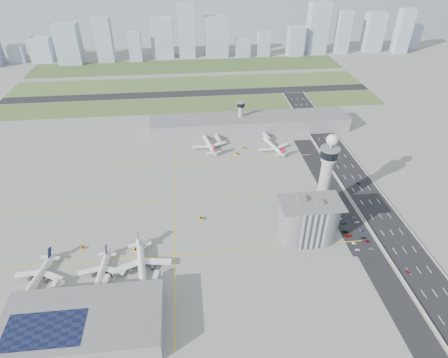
{
  "coord_description": "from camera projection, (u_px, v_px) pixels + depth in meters",
  "views": [
    {
      "loc": [
        -26.35,
        -211.07,
        181.94
      ],
      "look_at": [
        0.0,
        35.0,
        15.0
      ],
      "focal_mm": 30.0,
      "sensor_mm": 36.0,
      "label": 1
    }
  ],
  "objects": [
    {
      "name": "car_hw_1",
      "position": [
        358.0,
        183.0,
        318.86
      ],
      "size": [
        2.06,
        4.17,
        1.31
      ],
      "primitive_type": "imported",
      "rotation": [
        0.0,
        0.0,
        0.17
      ],
      "color": "black",
      "rests_on": "ground"
    },
    {
      "name": "skyline_bldg_8",
      "position": [
        186.0,
        31.0,
        608.76
      ],
      "size": [
        26.33,
        21.06,
        83.39
      ],
      "primitive_type": "cube",
      "color": "#9EADC1",
      "rests_on": "ground"
    },
    {
      "name": "grass_strip_0",
      "position": [
        192.0,
        105.0,
        461.73
      ],
      "size": [
        480.0,
        50.0,
        0.08
      ],
      "primitive_type": "cube",
      "color": "#4E632F",
      "rests_on": "ground"
    },
    {
      "name": "tug_4",
      "position": [
        237.0,
        154.0,
        359.34
      ],
      "size": [
        4.09,
        4.03,
        1.98
      ],
      "primitive_type": null,
      "rotation": [
        0.0,
        0.0,
        0.82
      ],
      "color": "#F39901",
      "rests_on": "ground"
    },
    {
      "name": "skyline_bldg_12",
      "position": [
        296.0,
        41.0,
        626.52
      ],
      "size": [
        26.14,
        20.92,
        46.89
      ],
      "primitive_type": "cube",
      "color": "#9EADC1",
      "rests_on": "ground"
    },
    {
      "name": "airplane_near_c",
      "position": [
        141.0,
        262.0,
        235.75
      ],
      "size": [
        44.75,
        50.63,
        12.82
      ],
      "primitive_type": null,
      "rotation": [
        0.0,
        0.0,
        -1.44
      ],
      "color": "white",
      "rests_on": "ground"
    },
    {
      "name": "highway",
      "position": [
        377.0,
        211.0,
        288.17
      ],
      "size": [
        28.0,
        500.0,
        0.1
      ],
      "primitive_type": "cube",
      "color": "black",
      "rests_on": "ground"
    },
    {
      "name": "skyline_bldg_4",
      "position": [
        69.0,
        44.0,
        585.38
      ],
      "size": [
        35.81,
        28.65,
        60.36
      ],
      "primitive_type": "cube",
      "color": "#9EADC1",
      "rests_on": "ground"
    },
    {
      "name": "taxiway_line_v",
      "position": [
        175.0,
        201.0,
        299.25
      ],
      "size": [
        0.6,
        260.0,
        0.01
      ],
      "primitive_type": "cube",
      "color": "yellow",
      "rests_on": "ground"
    },
    {
      "name": "taxiway_line_h_0",
      "position": [
        175.0,
        255.0,
        249.79
      ],
      "size": [
        260.0,
        0.6,
        0.01
      ],
      "primitive_type": "cube",
      "color": "yellow",
      "rests_on": "ground"
    },
    {
      "name": "skyline_bldg_15",
      "position": [
        373.0,
        32.0,
        646.07
      ],
      "size": [
        30.25,
        24.2,
        63.4
      ],
      "primitive_type": "cube",
      "color": "#9EADC1",
      "rests_on": "ground"
    },
    {
      "name": "jet_bridge_near_2",
      "position": [
        152.0,
        291.0,
        221.5
      ],
      "size": [
        5.39,
        14.31,
        5.7
      ],
      "primitive_type": null,
      "rotation": [
        0.0,
        0.0,
        1.4
      ],
      "color": "silver",
      "rests_on": "ground"
    },
    {
      "name": "car_lot_7",
      "position": [
        367.0,
        241.0,
        260.02
      ],
      "size": [
        3.99,
        2.17,
        1.1
      ],
      "primitive_type": "imported",
      "rotation": [
        0.0,
        0.0,
        1.4
      ],
      "color": "maroon",
      "rests_on": "ground"
    },
    {
      "name": "car_lot_3",
      "position": [
        345.0,
        232.0,
        268.15
      ],
      "size": [
        4.3,
        2.01,
        1.21
      ],
      "primitive_type": "imported",
      "rotation": [
        0.0,
        0.0,
        1.5
      ],
      "color": "black",
      "rests_on": "ground"
    },
    {
      "name": "skyline_bldg_3",
      "position": [
        42.0,
        50.0,
        601.0
      ],
      "size": [
        32.3,
        25.84,
        36.93
      ],
      "primitive_type": "cube",
      "color": "#9EADC1",
      "rests_on": "ground"
    },
    {
      "name": "ground",
      "position": [
        229.0,
        222.0,
        278.05
      ],
      "size": [
        1000.0,
        1000.0,
        0.0
      ],
      "primitive_type": "plane",
      "color": "gray"
    },
    {
      "name": "car_hw_0",
      "position": [
        408.0,
        272.0,
        236.88
      ],
      "size": [
        1.8,
        3.35,
        1.08
      ],
      "primitive_type": "imported",
      "rotation": [
        0.0,
        0.0,
        0.17
      ],
      "color": "maroon",
      "rests_on": "ground"
    },
    {
      "name": "jet_bridge_far_0",
      "position": [
        216.0,
        136.0,
        385.44
      ],
      "size": [
        5.39,
        14.31,
        5.7
      ],
      "primitive_type": null,
      "rotation": [
        0.0,
        0.0,
        -1.4
      ],
      "color": "silver",
      "rests_on": "ground"
    },
    {
      "name": "car_hw_2",
      "position": [
        332.0,
        138.0,
        387.31
      ],
      "size": [
        2.32,
        4.75,
        1.3
      ],
      "primitive_type": "imported",
      "rotation": [
        0.0,
        0.0,
        0.04
      ],
      "color": "navy",
      "rests_on": "ground"
    },
    {
      "name": "car_lot_10",
      "position": [
        357.0,
        222.0,
        276.73
      ],
      "size": [
        4.24,
        2.27,
        1.13
      ],
      "primitive_type": "imported",
      "rotation": [
        0.0,
        0.0,
        1.67
      ],
      "color": "silver",
      "rests_on": "ground"
    },
    {
      "name": "car_lot_0",
      "position": [
        358.0,
        250.0,
        253.25
      ],
      "size": [
        3.49,
        1.47,
        1.18
      ],
      "primitive_type": "imported",
      "rotation": [
        0.0,
        0.0,
        1.55
      ],
      "color": "white",
      "rests_on": "ground"
    },
    {
      "name": "car_lot_11",
      "position": [
        354.0,
        217.0,
        281.32
      ],
      "size": [
        4.38,
        2.12,
        1.23
      ],
      "primitive_type": "imported",
      "rotation": [
        0.0,
        0.0,
        1.47
      ],
      "color": "gray",
      "rests_on": "ground"
    },
    {
      "name": "control_tower",
      "position": [
        326.0,
        171.0,
        271.41
      ],
      "size": [
        14.0,
        14.0,
        64.5
      ],
      "color": "#ADAAA5",
      "rests_on": "ground"
    },
    {
      "name": "tug_1",
      "position": [
        106.0,
        279.0,
        231.6
      ],
      "size": [
        2.24,
        3.16,
        1.79
      ],
      "primitive_type": null,
      "rotation": [
        0.0,
        0.0,
        0.04
      ],
      "color": "orange",
      "rests_on": "ground"
    },
    {
      "name": "airplane_far_b",
      "position": [
        273.0,
        144.0,
        365.95
      ],
      "size": [
        43.18,
        47.12,
        10.97
      ],
      "primitive_type": null,
      "rotation": [
        0.0,
        0.0,
        1.86
      ],
      "color": "white",
      "rests_on": "ground"
    },
    {
      "name": "airplane_near_b",
      "position": [
        101.0,
        269.0,
        232.78
      ],
      "size": [
        33.32,
        38.19,
        9.99
      ],
      "primitive_type": null,
      "rotation": [
        0.0,
        0.0,
        -1.66
      ],
      "color": "white",
      "rests_on": "ground"
    },
    {
      "name": "car_lot_9",
      "position": [
        362.0,
        231.0,
        269.11
      ],
      "size": [
        3.86,
        1.85,
        1.22
      ],
      "primitive_type": "imported",
      "rotation": [
        0.0,
        0.0,
        1.73
      ],
      "color": "navy",
      "rests_on": "ground"
    },
    {
      "name": "car_lot_5",
      "position": [
        340.0,
        219.0,
        280.05
      ],
      "size": [
        3.53,
        1.51,
        1.13
      ],
      "primitive_type": "imported",
      "rotation": [
        0.0,
        0.0,
        1.48
      ],
      "color": "white",
      "rests_on": "ground"
    },
    {
      "name": "car_lot_8",
      "position": [
        364.0,
        238.0,
        262.97
      ],
      "size": [
        3.71,
        1.64,
        1.24
      ],
      "primitive_type": "imported",
      "rotation": [
        0.0,
        0.0,
        1.52
      ],
      "color": "black",
      "rests_on": "ground"
    },
    {
      "name": "airplane_near_a",
      "position": [
        37.0,
        274.0,
        229.77
      ],
      "size": [
        38.96,
        43.16,
        10.39
      ],
      "primitive_type": null,
      "rotation": [
        0.0,
        0.0,
        -1.79
      ],
      "color": "white",
      "rests_on": "ground"
    },
    {
      "name": "skyline_bldg_17",
      "position": [
        413.0,
        36.0,
        665.69
      ],
      "size": [
        22.64,
        18.11,
        41.06
      ],
      "primitive_type": "cube",
      "color": "#9EADC1",
      "rests_on": "ground"
    },
    {
      "name": "car_lot_4",
      "position": [
        344.0,
        223.0,
        275.78
      ],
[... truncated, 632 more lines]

